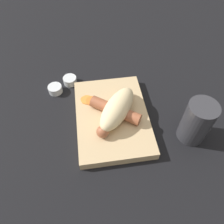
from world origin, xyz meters
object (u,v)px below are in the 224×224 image
Objects in this scene: food_tray at (112,117)px; drink_glass at (197,122)px; bread_roll at (117,108)px; condiment_cup_far at (55,89)px; condiment_cup_near at (70,81)px; sausage at (116,112)px.

drink_glass is at bearing 68.34° from food_tray.
drink_glass reaches higher than food_tray.
drink_glass is (0.07, 0.19, 0.01)m from bread_roll.
food_tray is 0.21m from condiment_cup_far.
condiment_cup_far is at bearing -55.65° from condiment_cup_near.
sausage is 0.22m from condiment_cup_far.
condiment_cup_near is 1.00× the size of condiment_cup_far.
bread_roll reaches higher than food_tray.
bread_roll is 0.23m from condiment_cup_far.
condiment_cup_far is at bearing -120.54° from drink_glass.
drink_glass reaches higher than condiment_cup_far.
bread_roll reaches higher than condiment_cup_far.
condiment_cup_near is at bearing -143.43° from bread_roll.
food_tray is at bearing -115.71° from sausage.
food_tray is 2.24× the size of drink_glass.
condiment_cup_near is (-0.17, -0.11, -0.00)m from food_tray.
condiment_cup_near is at bearing 124.35° from condiment_cup_far.
drink_glass is at bearing 68.31° from bread_roll.
bread_roll reaches higher than condiment_cup_near.
condiment_cup_near is at bearing -127.93° from drink_glass.
bread_roll is 0.20m from drink_glass.
sausage is 3.48× the size of condiment_cup_near.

